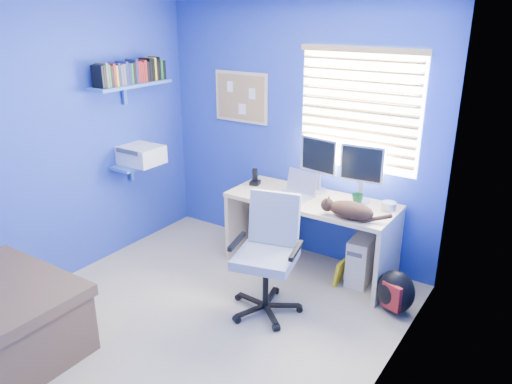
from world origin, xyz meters
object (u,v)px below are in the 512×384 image
Objects in this scene: desk at (310,235)px; tower_pc at (363,258)px; office_chair at (268,269)px; laptop at (295,186)px; cat at (351,210)px.

desk is 0.54m from tower_pc.
office_chair is (-0.49, -0.90, 0.15)m from tower_pc.
office_chair is at bearing -69.86° from laptop.
laptop is 0.93m from tower_pc.
cat is at bearing -98.06° from tower_pc.
tower_pc is at bearing 61.44° from office_chair.
laptop reaches higher than tower_pc.
cat is 0.40× the size of office_chair.
cat is (0.65, -0.18, -0.04)m from laptop.
laptop is at bearing 103.43° from office_chair.
laptop is at bearing 157.65° from cat.
office_chair is at bearing -122.39° from tower_pc.
tower_pc is (0.67, 0.14, -0.62)m from laptop.
cat is 0.86m from office_chair.
desk is 0.80m from office_chair.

